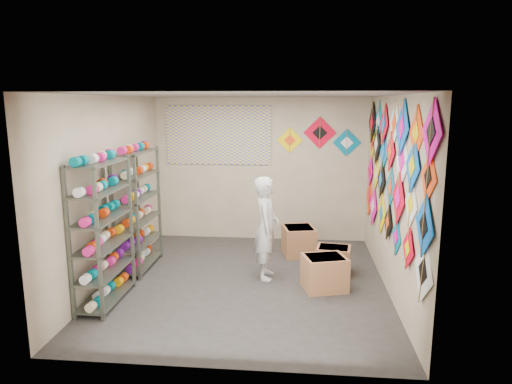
# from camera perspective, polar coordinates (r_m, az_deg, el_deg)

# --- Properties ---
(ground) EXTENTS (4.50, 4.50, 0.00)m
(ground) POSITION_cam_1_polar(r_m,az_deg,el_deg) (6.86, -1.09, -11.19)
(ground) COLOR #2C2A27
(room_walls) EXTENTS (4.50, 4.50, 4.50)m
(room_walls) POSITION_cam_1_polar(r_m,az_deg,el_deg) (6.42, -1.14, 2.53)
(room_walls) COLOR #B9A98D
(room_walls) RESTS_ON ground
(shelf_rack_front) EXTENTS (0.40, 1.10, 1.90)m
(shelf_rack_front) POSITION_cam_1_polar(r_m,az_deg,el_deg) (6.23, -18.61, -4.87)
(shelf_rack_front) COLOR #4C5147
(shelf_rack_front) RESTS_ON ground
(shelf_rack_back) EXTENTS (0.40, 1.10, 1.90)m
(shelf_rack_back) POSITION_cam_1_polar(r_m,az_deg,el_deg) (7.40, -14.56, -2.18)
(shelf_rack_back) COLOR #4C5147
(shelf_rack_back) RESTS_ON ground
(string_spools) EXTENTS (0.12, 2.36, 0.12)m
(string_spools) POSITION_cam_1_polar(r_m,az_deg,el_deg) (6.78, -16.45, -2.63)
(string_spools) COLOR #E51B7F
(string_spools) RESTS_ON ground
(kite_wall_display) EXTENTS (0.06, 4.33, 2.08)m
(kite_wall_display) POSITION_cam_1_polar(r_m,az_deg,el_deg) (6.51, 16.46, 2.60)
(kite_wall_display) COLOR white
(kite_wall_display) RESTS_ON room_walls
(back_wall_kites) EXTENTS (1.55, 0.02, 0.74)m
(back_wall_kites) POSITION_cam_1_polar(r_m,az_deg,el_deg) (8.58, 8.03, 6.72)
(back_wall_kites) COLOR #FFDD00
(back_wall_kites) RESTS_ON room_walls
(poster) EXTENTS (2.00, 0.01, 1.10)m
(poster) POSITION_cam_1_polar(r_m,az_deg,el_deg) (8.69, -4.74, 7.08)
(poster) COLOR #6752B2
(poster) RESTS_ON room_walls
(shopkeeper) EXTENTS (0.57, 0.39, 1.54)m
(shopkeeper) POSITION_cam_1_polar(r_m,az_deg,el_deg) (6.80, 1.30, -4.51)
(shopkeeper) COLOR silver
(shopkeeper) RESTS_ON ground
(carton_a) EXTENTS (0.69, 0.62, 0.48)m
(carton_a) POSITION_cam_1_polar(r_m,az_deg,el_deg) (6.61, 8.54, -9.96)
(carton_a) COLOR #A06C45
(carton_a) RESTS_ON ground
(carton_b) EXTENTS (0.56, 0.49, 0.42)m
(carton_b) POSITION_cam_1_polar(r_m,az_deg,el_deg) (7.24, 9.63, -8.37)
(carton_b) COLOR #A06C45
(carton_b) RESTS_ON ground
(carton_c) EXTENTS (0.63, 0.67, 0.50)m
(carton_c) POSITION_cam_1_polar(r_m,az_deg,el_deg) (7.98, 5.35, -6.11)
(carton_c) COLOR #A06C45
(carton_c) RESTS_ON ground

